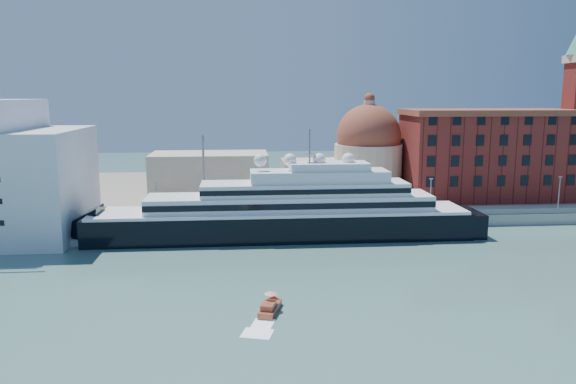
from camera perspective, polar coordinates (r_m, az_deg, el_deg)
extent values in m
plane|color=#3D6A65|center=(93.86, 2.83, -8.12)|extent=(400.00, 400.00, 0.00)
cube|color=gray|center=(126.12, 0.72, -2.83)|extent=(180.00, 10.00, 2.50)
cube|color=slate|center=(166.24, -0.71, 0.18)|extent=(260.00, 72.00, 2.00)
cube|color=slate|center=(121.35, 0.93, -2.44)|extent=(180.00, 0.10, 1.20)
cube|color=black|center=(114.88, -0.80, -3.62)|extent=(77.32, 11.90, 6.44)
cone|color=black|center=(119.05, -20.75, -3.79)|extent=(9.91, 11.90, 11.90)
cube|color=black|center=(123.87, 17.36, -3.17)|extent=(5.95, 10.90, 5.95)
cube|color=white|center=(114.12, -0.80, -1.92)|extent=(75.34, 12.09, 0.59)
cube|color=white|center=(113.93, 0.19, -1.03)|extent=(57.49, 9.91, 2.97)
cube|color=black|center=(109.08, 0.43, -1.52)|extent=(57.49, 0.15, 1.19)
cube|color=white|center=(113.74, 1.68, 0.37)|extent=(41.63, 8.92, 2.58)
cube|color=white|center=(113.74, 3.18, 1.62)|extent=(27.76, 7.93, 2.38)
cube|color=white|center=(113.78, 4.17, 2.62)|extent=(15.86, 6.94, 1.59)
cylinder|color=slate|center=(112.76, 2.20, 4.70)|extent=(0.30, 0.30, 6.94)
sphere|color=white|center=(112.23, -2.84, 3.25)|extent=(2.58, 2.58, 2.58)
sphere|color=white|center=(112.61, 0.19, 3.29)|extent=(2.58, 2.58, 2.58)
sphere|color=white|center=(113.31, 3.19, 3.31)|extent=(2.58, 2.58, 2.58)
sphere|color=white|center=(114.31, 6.15, 3.33)|extent=(2.58, 2.58, 2.58)
cube|color=white|center=(118.36, -23.19, -4.82)|extent=(12.34, 6.33, 1.57)
cube|color=white|center=(117.86, -22.28, -4.18)|extent=(4.36, 3.23, 1.18)
cube|color=brown|center=(77.44, -1.83, -11.83)|extent=(3.66, 6.44, 1.02)
cube|color=brown|center=(76.20, -2.01, -11.50)|extent=(2.27, 2.90, 0.82)
cylinder|color=slate|center=(77.44, -1.75, -10.81)|extent=(0.06, 0.06, 1.63)
cone|color=red|center=(77.12, -1.76, -10.18)|extent=(1.83, 1.83, 0.41)
cube|color=maroon|center=(155.31, 19.51, 3.40)|extent=(42.00, 18.00, 22.00)
cube|color=brown|center=(154.55, 19.76, 7.64)|extent=(43.00, 19.00, 1.50)
cube|color=maroon|center=(166.21, 27.22, 5.52)|extent=(6.00, 6.00, 35.00)
cylinder|color=beige|center=(151.72, 8.10, 2.21)|extent=(18.00, 18.00, 14.00)
sphere|color=brown|center=(150.80, 8.18, 5.60)|extent=(17.00, 17.00, 17.00)
cylinder|color=beige|center=(150.43, 8.26, 8.64)|extent=(3.00, 3.00, 3.00)
cube|color=beige|center=(147.49, 2.95, 1.29)|extent=(18.00, 14.00, 10.00)
cube|color=beige|center=(148.08, -7.95, 1.63)|extent=(30.00, 16.00, 12.00)
cylinder|color=slate|center=(130.46, -26.36, -1.09)|extent=(0.24, 0.24, 8.00)
cube|color=slate|center=(129.82, -26.50, 0.69)|extent=(0.80, 0.30, 0.25)
cylinder|color=slate|center=(122.75, -13.21, -0.94)|extent=(0.24, 0.24, 8.00)
cube|color=slate|center=(122.07, -13.28, 0.95)|extent=(0.80, 0.30, 0.25)
cylinder|color=slate|center=(122.13, 0.86, -0.73)|extent=(0.24, 0.24, 8.00)
cube|color=slate|center=(121.44, 0.87, 1.17)|extent=(0.80, 0.30, 0.25)
cylinder|color=slate|center=(128.70, 14.27, -0.49)|extent=(0.24, 0.24, 8.00)
cube|color=slate|center=(128.05, 14.35, 1.31)|extent=(0.80, 0.30, 0.25)
cylinder|color=slate|center=(141.46, 25.82, -0.26)|extent=(0.24, 0.24, 8.00)
cube|color=slate|center=(140.87, 25.94, 1.38)|extent=(0.80, 0.30, 0.25)
cylinder|color=slate|center=(122.88, -8.55, 1.59)|extent=(0.50, 0.50, 18.00)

